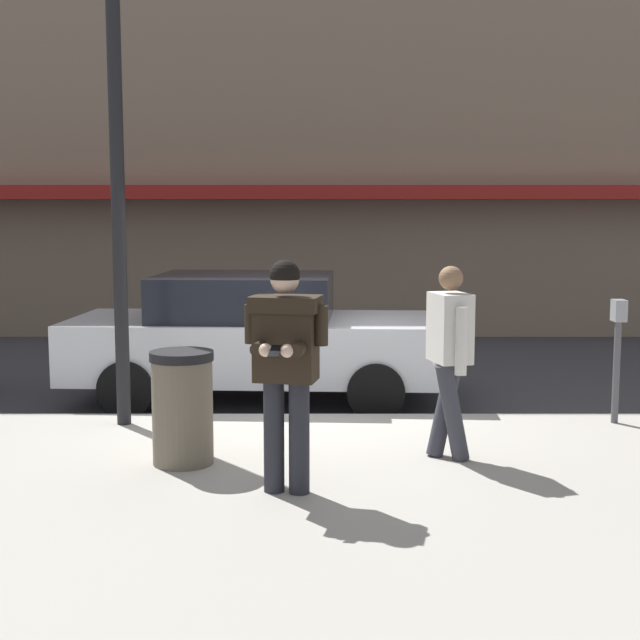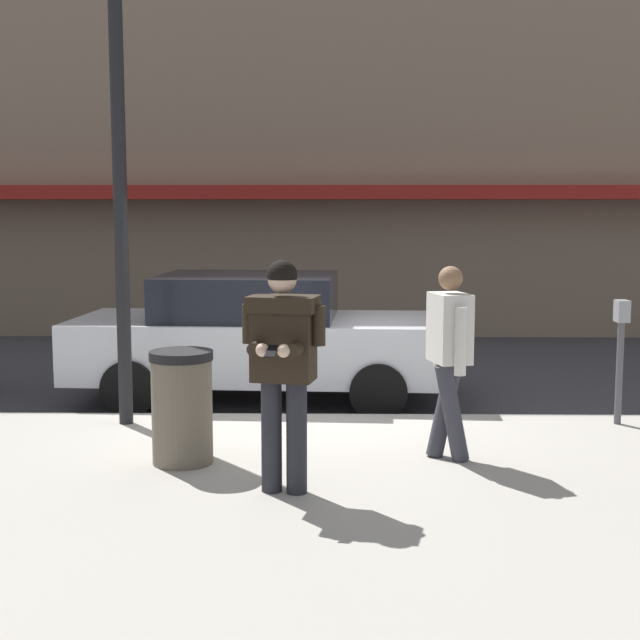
{
  "view_description": "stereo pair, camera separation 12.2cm",
  "coord_description": "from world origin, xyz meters",
  "views": [
    {
      "loc": [
        0.21,
        -9.53,
        2.33
      ],
      "look_at": [
        0.23,
        -2.88,
        1.49
      ],
      "focal_mm": 50.0,
      "sensor_mm": 36.0,
      "label": 1
    },
    {
      "loc": [
        0.33,
        -9.53,
        2.33
      ],
      "look_at": [
        0.23,
        -2.88,
        1.49
      ],
      "focal_mm": 50.0,
      "sensor_mm": 36.0,
      "label": 2
    }
  ],
  "objects": [
    {
      "name": "ground_plane",
      "position": [
        0.0,
        0.0,
        0.0
      ],
      "size": [
        80.0,
        80.0,
        0.0
      ],
      "primitive_type": "plane",
      "color": "#3D3D42"
    },
    {
      "name": "sidewalk",
      "position": [
        1.0,
        -2.85,
        0.07
      ],
      "size": [
        32.0,
        5.3,
        0.14
      ],
      "primitive_type": "cube",
      "color": "#A8A399",
      "rests_on": "ground"
    },
    {
      "name": "curb_paint_line",
      "position": [
        1.0,
        0.05,
        0.0
      ],
      "size": [
        28.0,
        0.12,
        0.01
      ],
      "primitive_type": "cube",
      "color": "silver",
      "rests_on": "ground"
    },
    {
      "name": "storefront_facade",
      "position": [
        1.0,
        8.49,
        5.82
      ],
      "size": [
        28.0,
        4.7,
        11.66
      ],
      "color": "#84705B",
      "rests_on": "ground"
    },
    {
      "name": "parked_sedan_mid",
      "position": [
        -0.56,
        1.05,
        0.79
      ],
      "size": [
        4.59,
        2.12,
        1.54
      ],
      "color": "silver",
      "rests_on": "ground"
    },
    {
      "name": "man_texting_on_phone",
      "position": [
        -0.05,
        -2.86,
        1.25
      ],
      "size": [
        0.64,
        0.63,
        1.81
      ],
      "color": "#23232B",
      "rests_on": "sidewalk"
    },
    {
      "name": "pedestrian_in_light_coat",
      "position": [
        1.33,
        -1.9,
        1.11
      ],
      "size": [
        0.4,
        0.59,
        1.7
      ],
      "color": "#33333D",
      "rests_on": "sidewalk"
    },
    {
      "name": "street_lamp_post",
      "position": [
        -1.79,
        -0.65,
        3.14
      ],
      "size": [
        0.36,
        0.36,
        4.88
      ],
      "color": "black",
      "rests_on": "sidewalk"
    },
    {
      "name": "parking_meter",
      "position": [
        3.23,
        -0.6,
        0.97
      ],
      "size": [
        0.12,
        0.18,
        1.27
      ],
      "color": "#4C4C51",
      "rests_on": "sidewalk"
    },
    {
      "name": "trash_bin",
      "position": [
        -0.97,
        -2.06,
        0.63
      ],
      "size": [
        0.55,
        0.55,
        0.98
      ],
      "color": "#665B4C",
      "rests_on": "sidewalk"
    }
  ]
}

